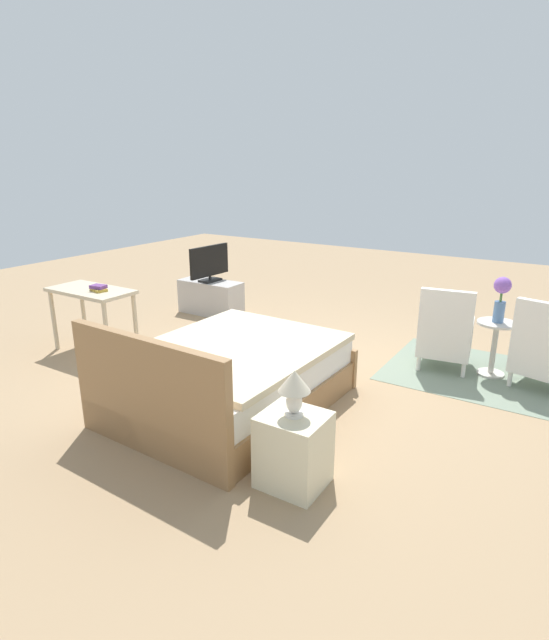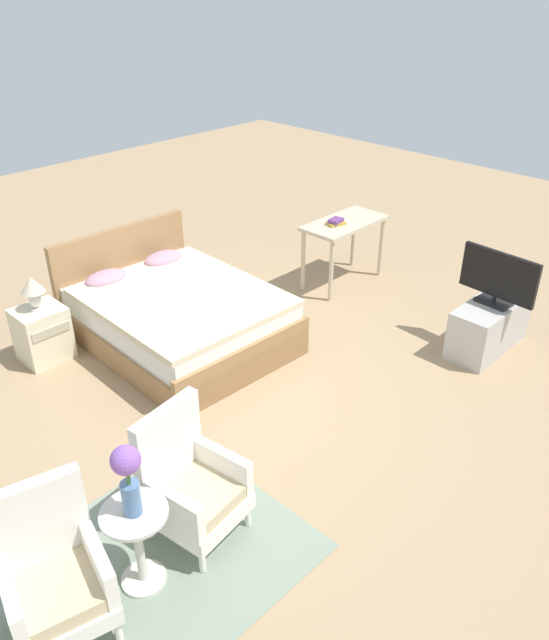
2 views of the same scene
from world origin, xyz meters
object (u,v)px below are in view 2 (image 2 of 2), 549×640
(flower_vase, at_px, (128,474))
(vanity_desk, at_px, (344,231))
(armchair_by_window_left, at_px, (54,576))
(bed, at_px, (176,315))
(armchair_by_window_right, at_px, (190,485))
(table_lamp, at_px, (33,289))
(nightstand, at_px, (42,334))
(tv_stand, at_px, (489,326))
(book_stack, at_px, (336,222))
(side_table, at_px, (138,539))
(tv_flatscreen, at_px, (498,278))

(flower_vase, relative_size, vanity_desk, 0.46)
(armchair_by_window_left, bearing_deg, bed, 39.81)
(armchair_by_window_right, distance_m, vanity_desk, 4.03)
(armchair_by_window_left, height_order, table_lamp, armchair_by_window_left)
(bed, relative_size, vanity_desk, 2.01)
(vanity_desk, bearing_deg, flower_vase, -156.76)
(armchair_by_window_left, bearing_deg, vanity_desk, 19.87)
(vanity_desk, bearing_deg, armchair_by_window_left, -160.13)
(nightstand, xyz_separation_m, tv_stand, (3.15, -2.96, -0.02))
(tv_stand, bearing_deg, vanity_desk, 85.30)
(bed, xyz_separation_m, vanity_desk, (2.23, -0.32, 0.35))
(armchair_by_window_right, relative_size, book_stack, 4.04)
(flower_vase, bearing_deg, side_table, -26.57)
(flower_vase, height_order, tv_flatscreen, flower_vase)
(bed, bearing_deg, tv_flatscreen, -47.93)
(armchair_by_window_right, xyz_separation_m, book_stack, (3.50, 1.68, 0.42))
(armchair_by_window_right, relative_size, table_lamp, 2.79)
(side_table, distance_m, tv_flatscreen, 4.01)
(table_lamp, height_order, tv_stand, table_lamp)
(tv_stand, relative_size, book_stack, 4.21)
(armchair_by_window_left, height_order, flower_vase, flower_vase)
(side_table, xyz_separation_m, tv_stand, (3.98, -0.19, -0.12))
(vanity_desk, bearing_deg, nightstand, 163.31)
(armchair_by_window_left, distance_m, table_lamp, 2.99)
(armchair_by_window_left, distance_m, vanity_desk, 4.92)
(armchair_by_window_right, distance_m, book_stack, 3.90)
(armchair_by_window_left, distance_m, nightstand, 2.97)
(armchair_by_window_right, distance_m, tv_stand, 3.51)
(table_lamp, bearing_deg, armchair_by_window_left, -116.20)
(bed, height_order, book_stack, bed)
(bed, height_order, armchair_by_window_left, bed)
(armchair_by_window_right, bearing_deg, nightstand, 82.59)
(bed, height_order, armchair_by_window_right, bed)
(tv_flatscreen, bearing_deg, nightstand, 136.78)
(nightstand, relative_size, vanity_desk, 0.51)
(nightstand, distance_m, vanity_desk, 3.48)
(tv_stand, distance_m, tv_flatscreen, 0.52)
(nightstand, xyz_separation_m, table_lamp, (-0.00, 0.00, 0.48))
(bed, relative_size, side_table, 3.54)
(tv_stand, bearing_deg, book_stack, 89.83)
(side_table, height_order, book_stack, book_stack)
(table_lamp, xyz_separation_m, tv_stand, (3.15, -2.96, -0.50))
(armchair_by_window_right, xyz_separation_m, flower_vase, (-0.49, -0.11, 0.50))
(vanity_desk, relative_size, book_stack, 4.56)
(tv_flatscreen, bearing_deg, flower_vase, 177.28)
(flower_vase, distance_m, table_lamp, 2.90)
(table_lamp, bearing_deg, bed, -31.74)
(bed, distance_m, tv_stand, 3.09)
(bed, bearing_deg, tv_stand, -47.96)
(side_table, distance_m, flower_vase, 0.51)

